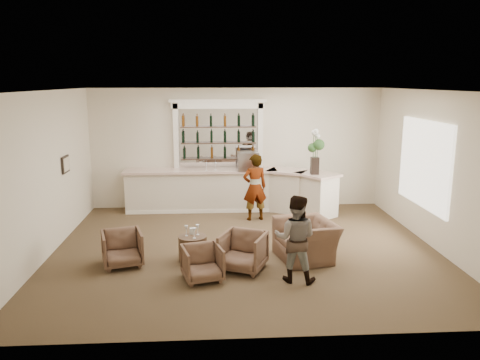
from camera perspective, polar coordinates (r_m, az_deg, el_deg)
The scene contains 19 objects.
ground at distance 10.00m, azimuth 0.65°, elevation -8.41°, with size 8.00×8.00×0.00m, color brown.
room_shell at distance 10.16m, azimuth 1.31°, elevation 5.51°, with size 8.04×7.02×3.32m.
bar_counter at distance 12.69m, azimuth -1.04°, elevation -1.27°, with size 5.72×1.80×1.14m.
back_bar_alcove at distance 12.84m, azimuth -2.65°, elevation 5.49°, with size 2.64×0.25×3.00m.
cocktail_table at distance 9.37m, azimuth -5.78°, elevation -8.27°, with size 0.56×0.56×0.50m, color #4F3322.
sommelier at distance 11.82m, azimuth 1.82°, elevation -0.89°, with size 0.62×0.41×1.70m, color gray.
guest at distance 8.30m, azimuth 6.76°, elevation -7.10°, with size 0.76×0.59×1.56m, color gray.
armchair_left at distance 9.32m, azimuth -14.16°, elevation -8.09°, with size 0.73×0.75×0.68m, color brown.
armchair_center at distance 8.46m, azimuth -4.61°, elevation -10.08°, with size 0.67×0.69×0.62m, color brown.
armchair_right at distance 8.84m, azimuth 0.38°, elevation -8.68°, with size 0.77×0.80×0.73m, color brown.
armchair_far at distance 9.47m, azimuth 8.06°, elevation -7.24°, with size 1.19×1.04×0.77m, color brown.
espresso_machine at distance 12.50m, azimuth 0.99°, elevation 2.33°, with size 0.56×0.47×0.49m, color #B6B6BB.
flower_vase at distance 12.05m, azimuth 9.16°, elevation 3.76°, with size 0.30×0.30×1.15m.
wine_glass_bar_left at distance 12.54m, azimuth -3.00°, elevation 1.69°, with size 0.07×0.07×0.21m, color white, non-canonical shape.
wine_glass_bar_right at distance 12.51m, azimuth -4.13°, elevation 1.65°, with size 0.07×0.07×0.21m, color white, non-canonical shape.
wine_glass_tbl_a at distance 9.29m, azimuth -6.56°, elevation -6.16°, with size 0.07×0.07×0.21m, color white, non-canonical shape.
wine_glass_tbl_b at distance 9.32m, azimuth -5.19°, elevation -6.05°, with size 0.07×0.07×0.21m, color white, non-canonical shape.
wine_glass_tbl_c at distance 9.13m, azimuth -5.60°, elevation -6.46°, with size 0.07×0.07×0.21m, color white, non-canonical shape.
napkin_holder at distance 9.40m, azimuth -5.91°, elevation -6.21°, with size 0.08×0.08×0.12m, color white.
Camera 1 is at (-0.68, -9.35, 3.49)m, focal length 35.00 mm.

